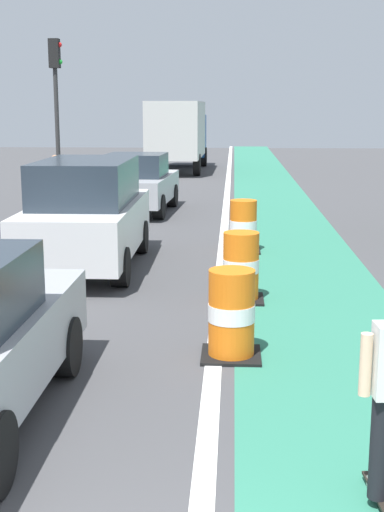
% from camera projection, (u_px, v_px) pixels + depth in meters
% --- Properties ---
extents(bike_lane_strip, '(2.50, 80.00, 0.01)m').
position_uv_depth(bike_lane_strip, '(293.00, 249.00, 15.25)').
color(bike_lane_strip, '#2D755B').
rests_on(bike_lane_strip, ground).
extents(lane_divider_stripe, '(0.20, 80.00, 0.01)m').
position_uv_depth(lane_divider_stripe, '(223.00, 248.00, 15.34)').
color(lane_divider_stripe, silver).
rests_on(lane_divider_stripe, ground).
extents(parked_suv_second, '(1.96, 4.62, 2.04)m').
position_uv_depth(parked_suv_second, '(87.00, 214.00, 13.31)').
color(parked_suv_second, silver).
rests_on(parked_suv_second, ground).
extents(parked_sedan_third, '(2.10, 4.20, 1.70)m').
position_uv_depth(parked_sedan_third, '(137.00, 184.00, 20.37)').
color(parked_sedan_third, '#9EA0A5').
rests_on(parked_sedan_third, ground).
extents(traffic_barrel_front, '(0.73, 0.73, 1.09)m').
position_uv_depth(traffic_barrel_front, '(231.00, 315.00, 8.59)').
color(traffic_barrel_front, orange).
rests_on(traffic_barrel_front, ground).
extents(traffic_barrel_mid, '(0.73, 0.73, 1.09)m').
position_uv_depth(traffic_barrel_mid, '(241.00, 267.00, 11.13)').
color(traffic_barrel_mid, orange).
rests_on(traffic_barrel_mid, ground).
extents(traffic_barrel_back, '(0.73, 0.73, 1.09)m').
position_uv_depth(traffic_barrel_back, '(243.00, 227.00, 14.91)').
color(traffic_barrel_back, orange).
rests_on(traffic_barrel_back, ground).
extents(delivery_truck_down_block, '(2.46, 7.64, 3.23)m').
position_uv_depth(delivery_truck_down_block, '(178.00, 132.00, 33.33)').
color(delivery_truck_down_block, beige).
rests_on(delivery_truck_down_block, ground).
extents(traffic_light_corner, '(0.41, 0.32, 5.10)m').
position_uv_depth(traffic_light_corner, '(56.00, 91.00, 22.71)').
color(traffic_light_corner, '#2D2D2D').
rests_on(traffic_light_corner, ground).
extents(pedestrian_crossing, '(0.34, 0.20, 1.61)m').
position_uv_depth(pedestrian_crossing, '(56.00, 180.00, 21.04)').
color(pedestrian_crossing, '#33333D').
rests_on(pedestrian_crossing, ground).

